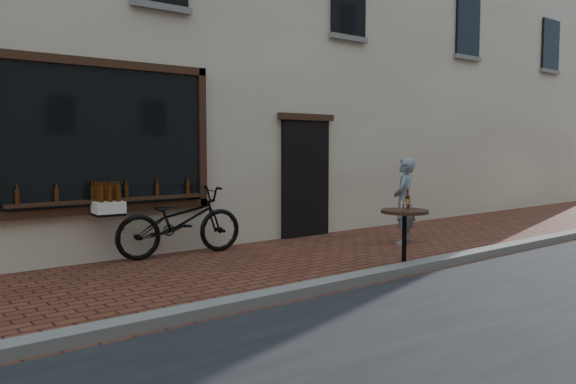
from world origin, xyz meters
TOP-DOWN VIEW (x-y plane):
  - ground at (0.00, 0.00)m, footprint 90.00×90.00m
  - kerb at (0.00, 0.20)m, footprint 90.00×0.25m
  - cargo_bicycle at (-0.92, 3.20)m, footprint 2.41×0.88m
  - bistro_table at (1.08, 0.35)m, footprint 0.65×0.65m
  - pedestrian at (2.75, 1.76)m, footprint 0.65×0.57m

SIDE VIEW (x-z plane):
  - ground at x=0.00m, z-range 0.00..0.00m
  - kerb at x=0.00m, z-range 0.00..0.12m
  - cargo_bicycle at x=-0.92m, z-range -0.03..1.13m
  - bistro_table at x=1.08m, z-range 0.04..1.16m
  - pedestrian at x=2.75m, z-range 0.00..1.51m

